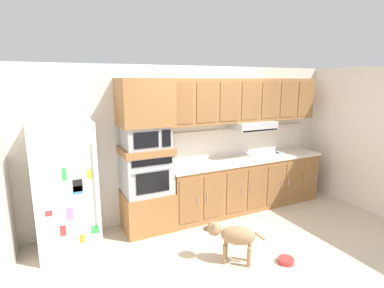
# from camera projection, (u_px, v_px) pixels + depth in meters

# --- Properties ---
(ground_plane) EXTENTS (9.60, 9.60, 0.00)m
(ground_plane) POSITION_uv_depth(u_px,v_px,m) (225.00, 236.00, 4.47)
(ground_plane) COLOR beige
(back_kitchen_wall) EXTENTS (6.20, 0.12, 2.50)m
(back_kitchen_wall) POSITION_uv_depth(u_px,v_px,m) (192.00, 141.00, 5.18)
(back_kitchen_wall) COLOR beige
(back_kitchen_wall) RESTS_ON ground
(side_panel_right) EXTENTS (0.12, 7.10, 2.50)m
(side_panel_right) POSITION_uv_depth(u_px,v_px,m) (359.00, 138.00, 5.41)
(side_panel_right) COLOR silver
(side_panel_right) RESTS_ON ground
(refrigerator) EXTENTS (0.76, 0.73, 1.76)m
(refrigerator) POSITION_uv_depth(u_px,v_px,m) (66.00, 187.00, 3.98)
(refrigerator) COLOR white
(refrigerator) RESTS_ON ground
(oven_base_cabinet) EXTENTS (0.74, 0.62, 0.60)m
(oven_base_cabinet) POSITION_uv_depth(u_px,v_px,m) (148.00, 210.00, 4.66)
(oven_base_cabinet) COLOR #996638
(oven_base_cabinet) RESTS_ON ground
(built_in_oven) EXTENTS (0.70, 0.62, 0.60)m
(built_in_oven) POSITION_uv_depth(u_px,v_px,m) (147.00, 173.00, 4.53)
(built_in_oven) COLOR #A8AAAF
(built_in_oven) RESTS_ON oven_base_cabinet
(appliance_mid_shelf) EXTENTS (0.74, 0.62, 0.10)m
(appliance_mid_shelf) POSITION_uv_depth(u_px,v_px,m) (146.00, 150.00, 4.46)
(appliance_mid_shelf) COLOR #996638
(appliance_mid_shelf) RESTS_ON built_in_oven
(microwave) EXTENTS (0.64, 0.54, 0.32)m
(microwave) POSITION_uv_depth(u_px,v_px,m) (145.00, 137.00, 4.41)
(microwave) COLOR #A8AAAF
(microwave) RESTS_ON appliance_mid_shelf
(appliance_upper_cabinet) EXTENTS (0.74, 0.62, 0.68)m
(appliance_upper_cabinet) POSITION_uv_depth(u_px,v_px,m) (144.00, 102.00, 4.31)
(appliance_upper_cabinet) COLOR #996638
(appliance_upper_cabinet) RESTS_ON microwave
(lower_cabinet_run) EXTENTS (2.95, 0.63, 0.88)m
(lower_cabinet_run) POSITION_uv_depth(u_px,v_px,m) (246.00, 184.00, 5.42)
(lower_cabinet_run) COLOR #996638
(lower_cabinet_run) RESTS_ON ground
(countertop_slab) EXTENTS (2.99, 0.64, 0.04)m
(countertop_slab) POSITION_uv_depth(u_px,v_px,m) (247.00, 159.00, 5.33)
(countertop_slab) COLOR silver
(countertop_slab) RESTS_ON lower_cabinet_run
(backsplash_panel) EXTENTS (2.99, 0.02, 0.50)m
(backsplash_panel) POSITION_uv_depth(u_px,v_px,m) (238.00, 141.00, 5.52)
(backsplash_panel) COLOR silver
(backsplash_panel) RESTS_ON countertop_slab
(upper_cabinet_with_hood) EXTENTS (2.95, 0.48, 0.88)m
(upper_cabinet_with_hood) POSITION_uv_depth(u_px,v_px,m) (245.00, 102.00, 5.23)
(upper_cabinet_with_hood) COLOR #996638
(upper_cabinet_with_hood) RESTS_ON backsplash_panel
(screwdriver) EXTENTS (0.14, 0.12, 0.03)m
(screwdriver) POSITION_uv_depth(u_px,v_px,m) (278.00, 152.00, 5.68)
(screwdriver) COLOR blue
(screwdriver) RESTS_ON countertop_slab
(dog) EXTENTS (0.64, 0.53, 0.54)m
(dog) POSITION_uv_depth(u_px,v_px,m) (232.00, 235.00, 3.77)
(dog) COLOR #997551
(dog) RESTS_ON ground
(dog_food_bowl) EXTENTS (0.20, 0.20, 0.06)m
(dog_food_bowl) POSITION_uv_depth(u_px,v_px,m) (286.00, 260.00, 3.81)
(dog_food_bowl) COLOR red
(dog_food_bowl) RESTS_ON ground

